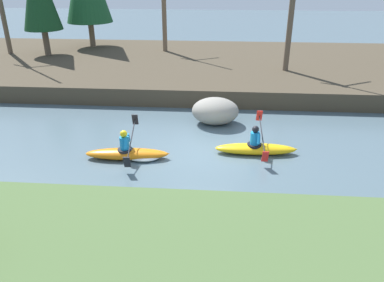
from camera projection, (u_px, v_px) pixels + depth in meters
ground_plane at (200, 152)px, 12.69m from camera, size 90.00×90.00×0.00m
riverbank_far at (210, 67)px, 21.73m from camera, size 44.00×11.86×0.80m
bare_tree_mid_upstream at (164, 7)px, 22.74m from camera, size 3.11×3.08×5.61m
bare_tree_mid_downstream at (292, 12)px, 18.28m from camera, size 3.37×3.33×6.09m
kayaker_lead at (256, 148)px, 12.53m from camera, size 2.78×2.07×1.20m
kayaker_middle at (130, 153)px, 12.21m from camera, size 2.79×2.07×1.20m
boulder_midstream at (215, 111)px, 14.81m from camera, size 1.86×1.45×1.05m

